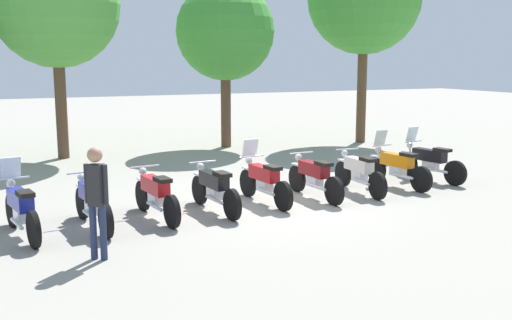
{
  "coord_description": "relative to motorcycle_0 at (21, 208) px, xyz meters",
  "views": [
    {
      "loc": [
        -5.39,
        -11.55,
        3.14
      ],
      "look_at": [
        0.0,
        0.5,
        0.9
      ],
      "focal_mm": 41.67,
      "sensor_mm": 36.0,
      "label": 1
    }
  ],
  "objects": [
    {
      "name": "motorcycle_6",
      "position": [
        7.53,
        0.53,
        -0.01
      ],
      "size": [
        0.62,
        2.19,
        0.99
      ],
      "rotation": [
        0.0,
        0.0,
        1.53
      ],
      "color": "black",
      "rests_on": "ground_plane"
    },
    {
      "name": "person_0",
      "position": [
        1.05,
        -1.84,
        0.56
      ],
      "size": [
        0.37,
        0.33,
        1.81
      ],
      "rotation": [
        0.0,
        0.0,
        4.06
      ],
      "color": "#232D4C",
      "rests_on": "ground_plane"
    },
    {
      "name": "tree_1",
      "position": [
        1.68,
        8.65,
        4.29
      ],
      "size": [
        3.95,
        3.95,
        6.81
      ],
      "color": "brown",
      "rests_on": "ground_plane"
    },
    {
      "name": "motorcycle_7",
      "position": [
        8.78,
        0.72,
        0.0
      ],
      "size": [
        0.62,
        2.19,
        1.37
      ],
      "rotation": [
        0.0,
        0.0,
        1.7
      ],
      "color": "black",
      "rests_on": "ground_plane"
    },
    {
      "name": "motorcycle_8",
      "position": [
        10.03,
        1.0,
        0.0
      ],
      "size": [
        0.67,
        2.17,
        1.37
      ],
      "rotation": [
        0.0,
        0.0,
        1.76
      ],
      "color": "black",
      "rests_on": "ground_plane"
    },
    {
      "name": "motorcycle_5",
      "position": [
        6.27,
        0.47,
        -0.01
      ],
      "size": [
        0.62,
        2.19,
        0.99
      ],
      "rotation": [
        0.0,
        0.0,
        1.63
      ],
      "color": "black",
      "rests_on": "ground_plane"
    },
    {
      "name": "motorcycle_4",
      "position": [
        5.02,
        0.5,
        0.0
      ],
      "size": [
        0.62,
        2.19,
        1.37
      ],
      "rotation": [
        0.0,
        0.0,
        1.66
      ],
      "color": "black",
      "rests_on": "ground_plane"
    },
    {
      "name": "motorcycle_2",
      "position": [
        2.51,
        0.2,
        -0.01
      ],
      "size": [
        0.62,
        2.19,
        0.99
      ],
      "rotation": [
        0.0,
        0.0,
        1.69
      ],
      "color": "black",
      "rests_on": "ground_plane"
    },
    {
      "name": "motorcycle_1",
      "position": [
        1.26,
        0.05,
        -0.01
      ],
      "size": [
        0.62,
        2.19,
        0.99
      ],
      "rotation": [
        0.0,
        0.0,
        1.7
      ],
      "color": "black",
      "rests_on": "ground_plane"
    },
    {
      "name": "tree_2",
      "position": [
        7.36,
        8.82,
        3.58
      ],
      "size": [
        3.47,
        3.47,
        5.86
      ],
      "color": "brown",
      "rests_on": "ground_plane"
    },
    {
      "name": "motorcycle_3",
      "position": [
        3.77,
        0.25,
        -0.01
      ],
      "size": [
        0.62,
        2.19,
        0.99
      ],
      "rotation": [
        0.0,
        0.0,
        1.67
      ],
      "color": "black",
      "rests_on": "ground_plane"
    },
    {
      "name": "ground_plane",
      "position": [
        5.02,
        0.43,
        -0.52
      ],
      "size": [
        80.0,
        80.0,
        0.0
      ],
      "primitive_type": "plane",
      "color": "gray"
    },
    {
      "name": "motorcycle_0",
      "position": [
        0.0,
        0.0,
        0.0
      ],
      "size": [
        0.67,
        2.17,
        1.37
      ],
      "rotation": [
        0.0,
        0.0,
        1.75
      ],
      "color": "black",
      "rests_on": "ground_plane"
    }
  ]
}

